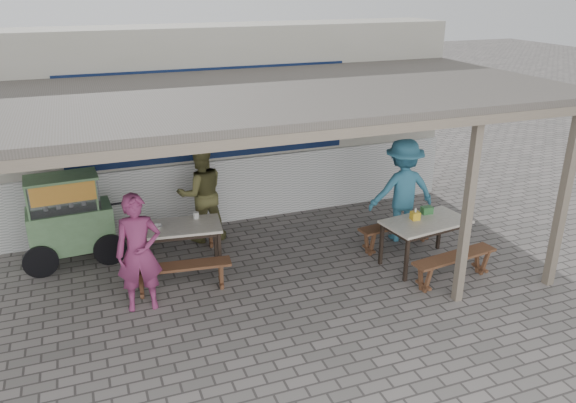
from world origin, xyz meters
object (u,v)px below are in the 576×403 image
(patron_street_side, at_px, (139,253))
(condiment_jar, at_px, (196,215))
(patron_right_table, at_px, (402,190))
(table_left, at_px, (177,231))
(tissue_box, at_px, (415,216))
(table_right, at_px, (426,225))
(patron_wall_side, at_px, (201,193))
(bench_left_street, at_px, (181,272))
(vendor_cart, at_px, (69,216))
(bench_right_wall, at_px, (397,229))
(donation_box, at_px, (427,210))
(bench_right_street, at_px, (454,262))
(condiment_bowl, at_px, (156,227))
(bench_left_wall, at_px, (176,232))

(patron_street_side, xyz_separation_m, condiment_jar, (1.00, 1.09, -0.03))
(patron_street_side, distance_m, patron_right_table, 4.54)
(table_left, xyz_separation_m, tissue_box, (3.53, -1.06, 0.14))
(table_right, distance_m, patron_wall_side, 3.75)
(bench_left_street, relative_size, vendor_cart, 0.80)
(bench_right_wall, bearing_deg, table_right, -90.00)
(patron_street_side, bearing_deg, table_right, 2.26)
(tissue_box, distance_m, donation_box, 0.34)
(table_right, xyz_separation_m, bench_right_street, (0.09, -0.67, -0.34))
(bench_right_wall, distance_m, condiment_bowl, 3.94)
(bench_left_wall, bearing_deg, bench_right_street, -27.42)
(bench_left_street, height_order, vendor_cart, vendor_cart)
(donation_box, height_order, condiment_jar, donation_box)
(bench_left_wall, distance_m, condiment_jar, 0.74)
(table_left, height_order, vendor_cart, vendor_cart)
(bench_left_wall, relative_size, tissue_box, 11.49)
(table_left, relative_size, bench_left_wall, 0.97)
(bench_right_street, bearing_deg, patron_right_table, 80.13)
(bench_left_street, relative_size, donation_box, 8.29)
(bench_right_street, bearing_deg, tissue_box, 98.93)
(table_right, bearing_deg, donation_box, 47.64)
(patron_wall_side, height_order, tissue_box, patron_wall_side)
(table_left, distance_m, patron_street_side, 1.13)
(bench_left_street, height_order, condiment_jar, condiment_jar)
(patron_right_table, bearing_deg, table_left, 3.15)
(bench_right_street, distance_m, patron_street_side, 4.54)
(bench_right_wall, height_order, condiment_bowl, condiment_bowl)
(table_right, distance_m, vendor_cart, 5.58)
(bench_left_street, distance_m, table_right, 3.80)
(donation_box, bearing_deg, condiment_jar, 162.50)
(table_right, xyz_separation_m, condiment_jar, (-3.33, 1.35, 0.13))
(bench_right_wall, height_order, donation_box, donation_box)
(tissue_box, bearing_deg, patron_wall_side, 145.16)
(table_right, distance_m, bench_right_street, 0.75)
(table_right, distance_m, condiment_jar, 3.60)
(vendor_cart, distance_m, patron_wall_side, 2.14)
(patron_wall_side, relative_size, condiment_jar, 16.91)
(bench_left_street, height_order, bench_left_wall, same)
(vendor_cart, bearing_deg, condiment_bowl, -37.91)
(bench_left_street, distance_m, patron_right_table, 3.99)
(bench_right_wall, bearing_deg, condiment_bowl, 164.79)
(bench_left_wall, bearing_deg, donation_box, -16.23)
(bench_left_wall, bearing_deg, patron_right_table, -6.35)
(table_right, relative_size, condiment_jar, 13.98)
(condiment_bowl, bearing_deg, condiment_jar, 14.76)
(bench_left_street, distance_m, bench_right_street, 4.01)
(patron_wall_side, bearing_deg, patron_street_side, 53.43)
(bench_left_wall, distance_m, tissue_box, 3.90)
(bench_right_street, relative_size, vendor_cart, 0.80)
(table_right, relative_size, bench_right_street, 0.97)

